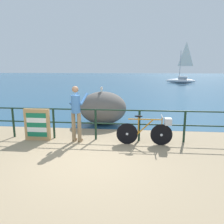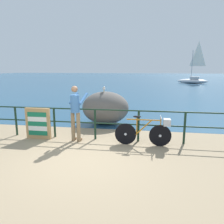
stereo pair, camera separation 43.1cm
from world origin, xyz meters
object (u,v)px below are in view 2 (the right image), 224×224
(person_at_railing, at_px, (76,111))
(seagull, at_px, (104,88))
(sailboat, at_px, (193,79))
(folded_deckchair_stack, at_px, (38,123))
(breakwater_boulder_main, at_px, (105,108))
(bicycle, at_px, (148,131))

(person_at_railing, relative_size, seagull, 5.20)
(seagull, xyz_separation_m, sailboat, (8.60, 25.66, -0.79))
(person_at_railing, bearing_deg, folded_deckchair_stack, 100.62)
(seagull, bearing_deg, breakwater_boulder_main, 139.58)
(bicycle, xyz_separation_m, folded_deckchair_stack, (-3.59, 0.10, 0.06))
(bicycle, relative_size, person_at_railing, 0.96)
(folded_deckchair_stack, bearing_deg, breakwater_boulder_main, 52.12)
(breakwater_boulder_main, xyz_separation_m, sailboat, (8.56, 25.57, 0.03))
(seagull, height_order, sailboat, sailboat)
(bicycle, xyz_separation_m, sailboat, (6.80, 28.02, 0.24))
(bicycle, xyz_separation_m, seagull, (-1.80, 2.35, 1.03))
(folded_deckchair_stack, relative_size, breakwater_boulder_main, 0.53)
(bicycle, height_order, breakwater_boulder_main, breakwater_boulder_main)
(bicycle, xyz_separation_m, breakwater_boulder_main, (-1.76, 2.44, 0.21))
(seagull, bearing_deg, sailboat, 145.78)
(breakwater_boulder_main, bearing_deg, folded_deckchair_stack, -127.88)
(person_at_railing, relative_size, sailboat, 0.29)
(breakwater_boulder_main, distance_m, seagull, 0.82)
(sailboat, bearing_deg, person_at_railing, 89.26)
(folded_deckchair_stack, relative_size, sailboat, 0.17)
(bicycle, distance_m, seagull, 3.14)
(person_at_railing, height_order, folded_deckchair_stack, person_at_railing)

